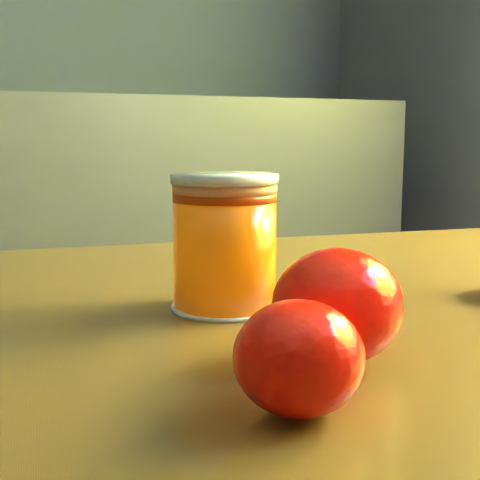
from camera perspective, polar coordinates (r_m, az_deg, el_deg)
name	(u,v)px	position (r m, az deg, el deg)	size (l,w,h in m)	color
table	(392,413)	(0.54, 12.81, -14.23)	(0.99, 0.75, 0.69)	brown
juice_glass	(225,243)	(0.47, -1.30, -0.27)	(0.08, 0.08, 0.09)	#E45C04
orange_front	(337,306)	(0.37, 8.30, -5.57)	(0.07, 0.07, 0.06)	#FF1505
orange_extra	(299,358)	(0.30, 5.01, -9.98)	(0.06, 0.06, 0.05)	#FF1505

